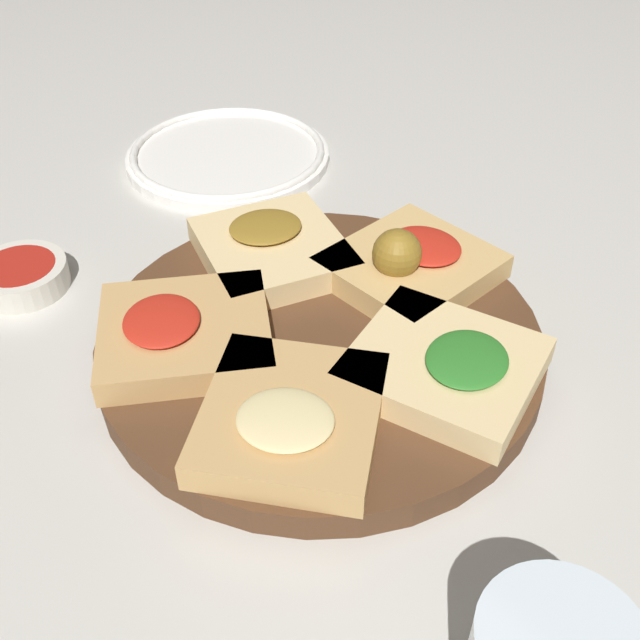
{
  "coord_description": "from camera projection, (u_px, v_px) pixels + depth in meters",
  "views": [
    {
      "loc": [
        -0.29,
        -0.32,
        0.39
      ],
      "look_at": [
        0.0,
        0.0,
        0.03
      ],
      "focal_mm": 42.0,
      "sensor_mm": 36.0,
      "label": 1
    }
  ],
  "objects": [
    {
      "name": "focaccia_slice_4",
      "position": [
        408.0,
        263.0,
        0.61
      ],
      "size": [
        0.13,
        0.12,
        0.05
      ],
      "color": "tan",
      "rests_on": "serving_board"
    },
    {
      "name": "focaccia_slice_2",
      "position": [
        291.0,
        417.0,
        0.49
      ],
      "size": [
        0.17,
        0.17,
        0.03
      ],
      "color": "tan",
      "rests_on": "serving_board"
    },
    {
      "name": "focaccia_slice_3",
      "position": [
        446.0,
        366.0,
        0.52
      ],
      "size": [
        0.15,
        0.15,
        0.03
      ],
      "color": "#E5C689",
      "rests_on": "serving_board"
    },
    {
      "name": "focaccia_slice_1",
      "position": [
        183.0,
        332.0,
        0.55
      ],
      "size": [
        0.17,
        0.16,
        0.03
      ],
      "color": "tan",
      "rests_on": "serving_board"
    },
    {
      "name": "ground_plane",
      "position": [
        320.0,
        353.0,
        0.58
      ],
      "size": [
        3.0,
        3.0,
        0.0
      ],
      "primitive_type": "plane",
      "color": "beige"
    },
    {
      "name": "plate_right",
      "position": [
        228.0,
        154.0,
        0.82
      ],
      "size": [
        0.22,
        0.22,
        0.02
      ],
      "color": "white",
      "rests_on": "ground_plane"
    },
    {
      "name": "dipping_bowl",
      "position": [
        21.0,
        275.0,
        0.64
      ],
      "size": [
        0.08,
        0.08,
        0.02
      ],
      "color": "silver",
      "rests_on": "ground_plane"
    },
    {
      "name": "serving_board",
      "position": [
        320.0,
        342.0,
        0.58
      ],
      "size": [
        0.34,
        0.34,
        0.02
      ],
      "primitive_type": "cylinder",
      "color": "#51331E",
      "rests_on": "ground_plane"
    },
    {
      "name": "focaccia_slice_0",
      "position": [
        272.0,
        248.0,
        0.63
      ],
      "size": [
        0.15,
        0.15,
        0.03
      ],
      "color": "#E5C689",
      "rests_on": "serving_board"
    }
  ]
}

